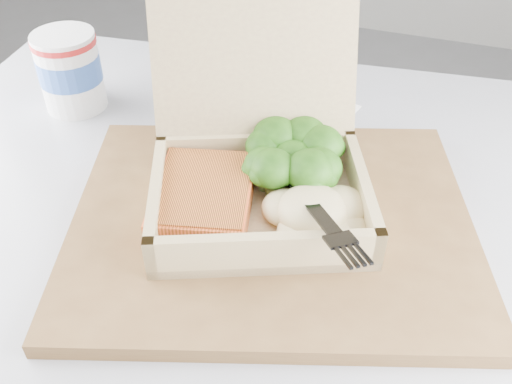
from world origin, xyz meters
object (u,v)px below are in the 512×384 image
(cafe_table, at_px, (219,361))
(paper_cup, at_px, (70,69))
(serving_tray, at_px, (272,222))
(takeout_container, at_px, (258,154))

(cafe_table, height_order, paper_cup, paper_cup)
(serving_tray, relative_size, takeout_container, 1.38)
(serving_tray, distance_m, paper_cup, 0.34)
(cafe_table, distance_m, serving_tray, 0.21)
(cafe_table, bearing_deg, serving_tray, 44.95)
(takeout_container, distance_m, paper_cup, 0.30)
(cafe_table, height_order, serving_tray, serving_tray)
(takeout_container, bearing_deg, cafe_table, -127.60)
(serving_tray, bearing_deg, cafe_table, -135.05)
(serving_tray, bearing_deg, paper_cup, 156.48)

